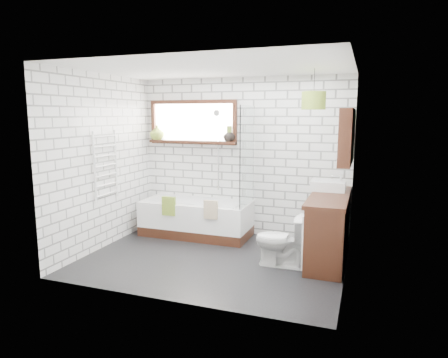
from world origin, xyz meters
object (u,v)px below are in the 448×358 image
(bathtub, at_px, (196,218))
(pendant, at_px, (314,101))
(basin, at_px, (328,185))
(vanity, at_px, (329,227))
(toilet, at_px, (281,240))

(bathtub, bearing_deg, pendant, -14.64)
(basin, bearing_deg, bathtub, 178.97)
(bathtub, height_order, basin, basin)
(vanity, distance_m, pendant, 1.68)
(basin, relative_size, toilet, 0.69)
(vanity, distance_m, toilet, 0.72)
(vanity, xyz_separation_m, basin, (-0.06, 0.36, 0.51))
(bathtub, xyz_separation_m, vanity, (2.10, -0.40, 0.16))
(toilet, bearing_deg, pendant, 140.29)
(toilet, xyz_separation_m, pendant, (0.30, 0.37, 1.76))
(toilet, bearing_deg, bathtub, -119.43)
(bathtub, relative_size, basin, 3.72)
(toilet, height_order, pendant, pendant)
(bathtub, relative_size, toilet, 2.56)
(vanity, xyz_separation_m, pendant, (-0.25, -0.09, 1.66))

